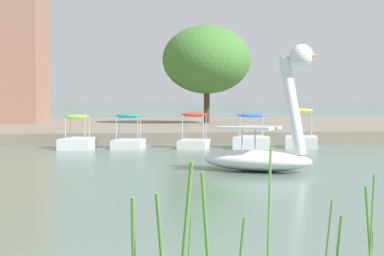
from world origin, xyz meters
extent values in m
cube|color=slate|center=(0.00, 37.62, 0.26)|extent=(142.97, 26.81, 0.53)
ellipsoid|color=white|center=(3.94, 12.88, 0.29)|extent=(3.43, 2.89, 0.59)
cylinder|color=white|center=(4.79, 12.36, 1.82)|extent=(0.84, 0.68, 2.72)
sphere|color=white|center=(5.00, 12.24, 3.18)|extent=(0.85, 0.85, 0.62)
cone|color=yellow|center=(5.22, 12.11, 3.18)|extent=(0.51, 0.50, 0.34)
cube|color=white|center=(3.73, 13.01, 1.21)|extent=(1.98, 1.89, 0.08)
cylinder|color=silver|center=(3.43, 12.52, 0.90)|extent=(0.04, 0.04, 0.62)
cylinder|color=silver|center=(4.03, 13.50, 0.90)|extent=(0.04, 0.04, 0.62)
cube|color=white|center=(-1.23, 22.34, 0.21)|extent=(1.58, 2.35, 0.43)
ellipsoid|color=#8CCC38|center=(-1.23, 22.34, 1.29)|extent=(1.16, 1.34, 0.20)
cylinder|color=#B7B7BF|center=(-1.54, 22.88, 0.86)|extent=(0.04, 0.04, 0.86)
cylinder|color=#B7B7BF|center=(-0.77, 22.75, 0.86)|extent=(0.04, 0.04, 0.86)
cylinder|color=#B7B7BF|center=(-1.70, 21.93, 0.86)|extent=(0.04, 0.04, 0.86)
cylinder|color=#B7B7BF|center=(-0.92, 21.81, 0.86)|extent=(0.04, 0.04, 0.86)
cube|color=white|center=(0.82, 22.40, 0.18)|extent=(1.54, 2.07, 0.35)
ellipsoid|color=teal|center=(0.82, 22.40, 1.32)|extent=(1.28, 1.24, 0.20)
cylinder|color=#B7B7BF|center=(0.48, 22.90, 0.84)|extent=(0.04, 0.04, 0.97)
cylinder|color=#B7B7BF|center=(1.34, 22.72, 0.84)|extent=(0.04, 0.04, 0.97)
cylinder|color=#B7B7BF|center=(0.31, 22.08, 0.84)|extent=(0.04, 0.04, 0.97)
cylinder|color=#B7B7BF|center=(1.17, 21.91, 0.84)|extent=(0.04, 0.04, 0.97)
cube|color=white|center=(3.50, 22.11, 0.17)|extent=(1.63, 2.13, 0.34)
ellipsoid|color=red|center=(3.50, 22.11, 1.37)|extent=(1.34, 1.35, 0.20)
cylinder|color=#B7B7BF|center=(3.22, 22.65, 0.86)|extent=(0.04, 0.04, 1.04)
cylinder|color=#B7B7BF|center=(4.03, 22.40, 0.86)|extent=(0.04, 0.04, 1.04)
cylinder|color=#B7B7BF|center=(2.97, 21.81, 0.86)|extent=(0.04, 0.04, 1.04)
cylinder|color=#B7B7BF|center=(3.78, 21.57, 0.86)|extent=(0.04, 0.04, 1.04)
cube|color=white|center=(5.84, 21.95, 0.23)|extent=(1.94, 2.57, 0.46)
ellipsoid|color=blue|center=(5.84, 21.95, 1.34)|extent=(1.38, 1.39, 0.20)
cylinder|color=#B7B7BF|center=(5.49, 22.50, 0.90)|extent=(0.04, 0.04, 0.88)
cylinder|color=#B7B7BF|center=(6.39, 22.31, 0.90)|extent=(0.04, 0.04, 0.88)
cylinder|color=#B7B7BF|center=(5.29, 21.59, 0.90)|extent=(0.04, 0.04, 0.88)
cylinder|color=#B7B7BF|center=(6.20, 21.39, 0.90)|extent=(0.04, 0.04, 0.88)
cube|color=white|center=(7.96, 21.88, 0.23)|extent=(1.84, 2.44, 0.45)
ellipsoid|color=yellow|center=(7.96, 21.88, 1.52)|extent=(1.28, 1.36, 0.20)
cylinder|color=#B7B7BF|center=(7.70, 22.42, 0.99)|extent=(0.04, 0.04, 1.07)
cylinder|color=#B7B7BF|center=(8.47, 22.19, 0.99)|extent=(0.04, 0.04, 1.07)
cylinder|color=#B7B7BF|center=(7.45, 21.56, 0.99)|extent=(0.04, 0.04, 1.07)
cylinder|color=#B7B7BF|center=(8.22, 21.33, 0.99)|extent=(0.04, 0.04, 1.07)
cylinder|color=#423323|center=(6.31, 36.26, 2.18)|extent=(0.36, 0.36, 3.30)
ellipsoid|color=#427A33|center=(6.31, 36.26, 4.45)|extent=(7.50, 7.70, 4.20)
cylinder|color=#4C7F33|center=(0.51, 0.54, 0.66)|extent=(0.14, 0.15, 1.33)
cylinder|color=#4C7F33|center=(0.08, 0.52, 0.57)|extent=(0.14, 0.19, 1.14)
cylinder|color=#4C7F33|center=(1.13, 0.59, 0.78)|extent=(0.10, 0.18, 1.54)
cylinder|color=#4C7F33|center=(1.61, 0.32, 0.53)|extent=(0.10, 0.11, 1.06)
cylinder|color=#4C7F33|center=(1.75, -0.37, 0.69)|extent=(0.09, 0.04, 1.37)
camera|label=1|loc=(-0.52, -5.84, 2.00)|focal=64.61mm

